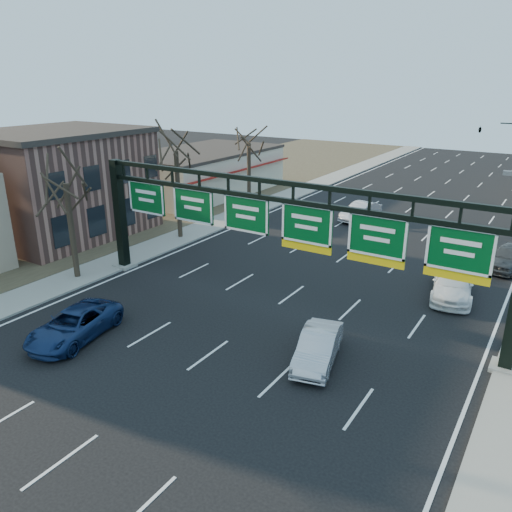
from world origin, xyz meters
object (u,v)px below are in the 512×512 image
Objects in this scene: car_silver_sedan at (318,347)px; car_white_wagon at (453,284)px; car_blue_suv at (74,325)px; sign_gantry at (278,228)px.

car_white_wagon is at bearing 58.04° from car_silver_sedan.
car_white_wagon reaches higher than car_blue_suv.
car_silver_sedan is 11.20m from car_white_wagon.
car_blue_suv is at bearing -171.80° from car_silver_sedan.
sign_gantry is at bearing 124.88° from car_silver_sedan.
car_blue_suv is 0.97× the size of car_white_wagon.
car_blue_suv is at bearing -128.86° from sign_gantry.
car_silver_sedan is at bearing 10.80° from car_blue_suv.
car_blue_suv is 1.18× the size of car_silver_sedan.
car_silver_sedan is at bearing -117.97° from car_white_wagon.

